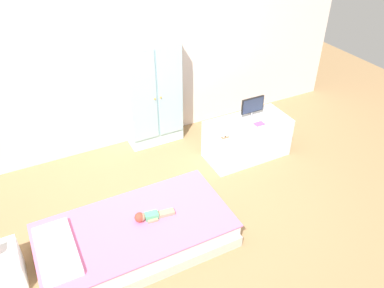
% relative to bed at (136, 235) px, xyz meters
% --- Properties ---
extents(ground_plane, '(10.00, 10.00, 0.02)m').
position_rel_bed_xyz_m(ground_plane, '(0.61, 0.23, -0.15)').
color(ground_plane, '#99754C').
extents(back_wall, '(6.40, 0.05, 2.70)m').
position_rel_bed_xyz_m(back_wall, '(0.61, 1.81, 1.21)').
color(back_wall, silver).
rests_on(back_wall, ground_plane).
extents(bed, '(1.83, 0.95, 0.29)m').
position_rel_bed_xyz_m(bed, '(0.00, 0.00, 0.00)').
color(bed, beige).
rests_on(bed, ground_plane).
extents(pillow, '(0.32, 0.68, 0.05)m').
position_rel_bed_xyz_m(pillow, '(-0.72, -0.00, 0.17)').
color(pillow, silver).
rests_on(pillow, bed).
extents(doll, '(0.39, 0.14, 0.10)m').
position_rel_bed_xyz_m(doll, '(0.13, 0.02, 0.18)').
color(doll, '#4CA375').
rests_on(doll, bed).
extents(nightstand, '(0.37, 0.37, 0.36)m').
position_rel_bed_xyz_m(nightstand, '(-1.20, 0.13, 0.04)').
color(nightstand, white).
rests_on(nightstand, ground_plane).
extents(wardrobe, '(0.71, 0.32, 1.46)m').
position_rel_bed_xyz_m(wardrobe, '(0.87, 1.62, 0.59)').
color(wardrobe, silver).
rests_on(wardrobe, ground_plane).
extents(tv_stand, '(1.04, 0.51, 0.51)m').
position_rel_bed_xyz_m(tv_stand, '(1.78, 0.78, 0.11)').
color(tv_stand, silver).
rests_on(tv_stand, ground_plane).
extents(tv_monitor, '(0.31, 0.10, 0.26)m').
position_rel_bed_xyz_m(tv_monitor, '(1.88, 0.86, 0.52)').
color(tv_monitor, '#99999E').
rests_on(tv_monitor, tv_stand).
extents(rocking_horse_toy, '(0.09, 0.04, 0.11)m').
position_rel_bed_xyz_m(rocking_horse_toy, '(1.34, 0.60, 0.42)').
color(rocking_horse_toy, '#8E6642').
rests_on(rocking_horse_toy, tv_stand).
extents(book_purple, '(0.12, 0.08, 0.01)m').
position_rel_bed_xyz_m(book_purple, '(1.86, 0.66, 0.38)').
color(book_purple, '#8E51B2').
rests_on(book_purple, tv_stand).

